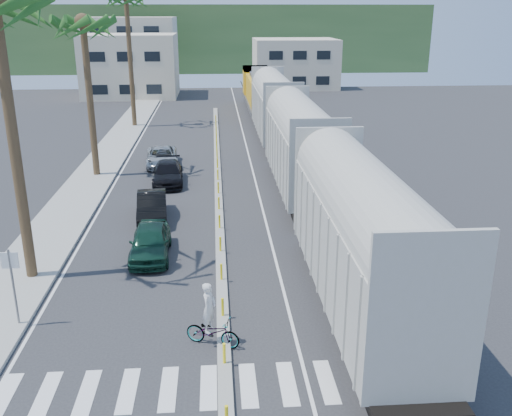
# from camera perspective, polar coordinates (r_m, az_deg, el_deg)

# --- Properties ---
(ground) EXTENTS (140.00, 140.00, 0.00)m
(ground) POSITION_cam_1_polar(r_m,az_deg,el_deg) (19.70, -3.23, -13.92)
(ground) COLOR #28282B
(ground) RESTS_ON ground
(sidewalk) EXTENTS (3.00, 90.00, 0.15)m
(sidewalk) POSITION_cam_1_polar(r_m,az_deg,el_deg) (43.69, -15.14, 4.26)
(sidewalk) COLOR gray
(sidewalk) RESTS_ON ground
(rails) EXTENTS (1.56, 100.00, 0.06)m
(rails) POSITION_cam_1_polar(r_m,az_deg,el_deg) (46.09, 2.33, 5.60)
(rails) COLOR black
(rails) RESTS_ON ground
(median) EXTENTS (0.45, 60.00, 0.85)m
(median) POSITION_cam_1_polar(r_m,az_deg,el_deg) (38.02, -3.83, 2.74)
(median) COLOR gray
(median) RESTS_ON ground
(crosswalk) EXTENTS (14.00, 2.20, 0.01)m
(crosswalk) POSITION_cam_1_polar(r_m,az_deg,el_deg) (18.05, -3.10, -17.35)
(crosswalk) COLOR silver
(crosswalk) RESTS_ON ground
(lane_markings) EXTENTS (9.42, 90.00, 0.01)m
(lane_markings) POSITION_cam_1_polar(r_m,az_deg,el_deg) (42.95, -6.77, 4.44)
(lane_markings) COLOR silver
(lane_markings) RESTS_ON ground
(freight_train) EXTENTS (3.00, 60.94, 5.85)m
(freight_train) POSITION_cam_1_polar(r_m,az_deg,el_deg) (40.32, 3.23, 7.82)
(freight_train) COLOR #ACAB9E
(freight_train) RESTS_ON ground
(palm_trees) EXTENTS (3.50, 37.20, 13.75)m
(palm_trees) POSITION_cam_1_polar(r_m,az_deg,el_deg) (40.05, -16.54, 18.42)
(palm_trees) COLOR brown
(palm_trees) RESTS_ON ground
(street_sign) EXTENTS (0.60, 0.08, 3.00)m
(street_sign) POSITION_cam_1_polar(r_m,az_deg,el_deg) (21.71, -23.21, -6.35)
(street_sign) COLOR slate
(street_sign) RESTS_ON ground
(buildings) EXTENTS (38.00, 27.00, 10.00)m
(buildings) POSITION_cam_1_polar(r_m,az_deg,el_deg) (88.65, -8.52, 14.70)
(buildings) COLOR beige
(buildings) RESTS_ON ground
(hillside) EXTENTS (80.00, 20.00, 12.00)m
(hillside) POSITION_cam_1_polar(r_m,az_deg,el_deg) (116.64, -4.30, 16.64)
(hillside) COLOR #385628
(hillside) RESTS_ON ground
(car_lead) EXTENTS (1.96, 4.47, 1.50)m
(car_lead) POSITION_cam_1_polar(r_m,az_deg,el_deg) (26.59, -10.53, -3.32)
(car_lead) COLOR #113325
(car_lead) RESTS_ON ground
(car_second) EXTENTS (2.31, 4.69, 1.46)m
(car_second) POSITION_cam_1_polar(r_m,az_deg,el_deg) (31.42, -10.36, 0.17)
(car_second) COLOR black
(car_second) RESTS_ON ground
(car_third) EXTENTS (2.45, 4.99, 1.39)m
(car_third) POSITION_cam_1_polar(r_m,az_deg,el_deg) (37.89, -8.81, 3.46)
(car_third) COLOR black
(car_third) RESTS_ON ground
(car_rear) EXTENTS (2.99, 5.20, 1.35)m
(car_rear) POSITION_cam_1_polar(r_m,az_deg,el_deg) (42.47, -9.39, 5.09)
(car_rear) COLOR #AEB1B3
(car_rear) RESTS_ON ground
(cyclist) EXTENTS (2.06, 2.41, 2.31)m
(cyclist) POSITION_cam_1_polar(r_m,az_deg,el_deg) (19.58, -4.43, -11.70)
(cyclist) COLOR #9EA0A5
(cyclist) RESTS_ON ground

